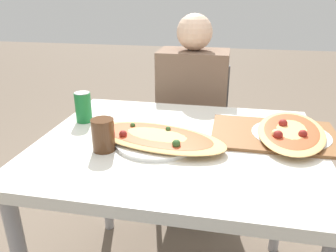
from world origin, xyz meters
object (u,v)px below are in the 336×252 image
object	(u,v)px
pizza_main	(156,138)
drink_glass	(103,135)
chair_far_seated	(194,129)
soda_can	(83,107)
dining_table	(178,162)
person_seated	(192,105)
pizza_second	(291,132)

from	to	relation	value
pizza_main	drink_glass	bearing A→B (deg)	-151.24
chair_far_seated	pizza_main	size ratio (longest dim) A/B	1.55
chair_far_seated	soda_can	world-z (taller)	soda_can
dining_table	soda_can	world-z (taller)	soda_can
person_seated	pizza_main	bearing A→B (deg)	85.93
drink_glass	pizza_second	bearing A→B (deg)	19.98
soda_can	pizza_second	bearing A→B (deg)	-0.35
pizza_main	soda_can	size ratio (longest dim) A/B	4.40
person_seated	drink_glass	bearing A→B (deg)	74.41
dining_table	drink_glass	size ratio (longest dim) A/B	9.03
chair_far_seated	pizza_second	size ratio (longest dim) A/B	1.85
pizza_main	pizza_second	xyz separation A→B (m)	(0.48, 0.14, 0.00)
pizza_second	pizza_main	bearing A→B (deg)	-163.27
chair_far_seated	soda_can	bearing A→B (deg)	58.07
chair_far_seated	dining_table	bearing A→B (deg)	92.18
dining_table	chair_far_seated	bearing A→B (deg)	92.18
drink_glass	soda_can	bearing A→B (deg)	127.12
pizza_main	chair_far_seated	bearing A→B (deg)	86.52
soda_can	pizza_second	xyz separation A→B (m)	(0.82, -0.00, -0.04)
drink_glass	pizza_second	size ratio (longest dim) A/B	0.24
chair_far_seated	person_seated	world-z (taller)	person_seated
soda_can	drink_glass	size ratio (longest dim) A/B	1.12
soda_can	drink_glass	xyz separation A→B (m)	(0.18, -0.24, -0.01)
person_seated	pizza_second	world-z (taller)	person_seated
chair_far_seated	pizza_second	world-z (taller)	chair_far_seated
person_seated	drink_glass	xyz separation A→B (m)	(-0.21, -0.75, 0.13)
dining_table	pizza_second	world-z (taller)	pizza_second
chair_far_seated	drink_glass	world-z (taller)	drink_glass
chair_far_seated	drink_glass	distance (m)	0.94
pizza_main	pizza_second	bearing A→B (deg)	16.73
soda_can	drink_glass	bearing A→B (deg)	-52.88
drink_glass	chair_far_seated	bearing A→B (deg)	76.35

